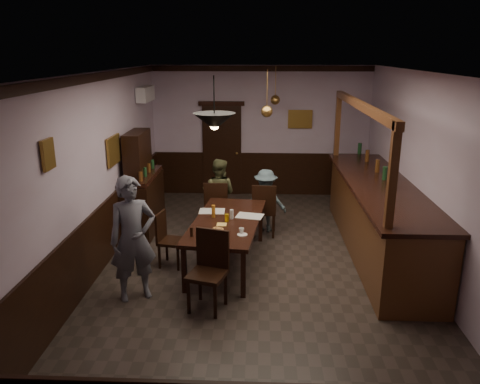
# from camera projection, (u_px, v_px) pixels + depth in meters

# --- Properties ---
(room) EXTENTS (5.01, 8.01, 3.01)m
(room) POSITION_uv_depth(u_px,v_px,m) (260.00, 176.00, 7.02)
(room) COLOR #2D2621
(room) RESTS_ON ground
(dining_table) EXTENTS (1.25, 2.30, 0.75)m
(dining_table) POSITION_uv_depth(u_px,v_px,m) (227.00, 224.00, 7.37)
(dining_table) COLOR black
(dining_table) RESTS_ON ground
(chair_far_left) EXTENTS (0.45, 0.45, 1.01)m
(chair_far_left) POSITION_uv_depth(u_px,v_px,m) (216.00, 205.00, 8.67)
(chair_far_left) COLOR black
(chair_far_left) RESTS_ON ground
(chair_far_right) EXTENTS (0.46, 0.46, 1.00)m
(chair_far_right) POSITION_uv_depth(u_px,v_px,m) (264.00, 208.00, 8.54)
(chair_far_right) COLOR black
(chair_far_right) RESTS_ON ground
(chair_near) EXTENTS (0.57, 0.57, 1.06)m
(chair_near) POSITION_uv_depth(u_px,v_px,m) (210.00, 266.00, 6.15)
(chair_near) COLOR black
(chair_near) RESTS_ON ground
(chair_side) EXTENTS (0.45, 0.45, 0.88)m
(chair_side) POSITION_uv_depth(u_px,v_px,m) (167.00, 237.00, 7.38)
(chair_side) COLOR black
(chair_side) RESTS_ON ground
(person_standing) EXTENTS (0.75, 0.66, 1.74)m
(person_standing) POSITION_uv_depth(u_px,v_px,m) (133.00, 239.00, 6.29)
(person_standing) COLOR slate
(person_standing) RESTS_ON ground
(person_seated_left) EXTENTS (0.78, 0.67, 1.37)m
(person_seated_left) POSITION_uv_depth(u_px,v_px,m) (219.00, 194.00, 8.90)
(person_seated_left) COLOR brown
(person_seated_left) RESTS_ON ground
(person_seated_right) EXTENTS (0.84, 0.58, 1.20)m
(person_seated_right) POSITION_uv_depth(u_px,v_px,m) (266.00, 200.00, 8.79)
(person_seated_right) COLOR slate
(person_seated_right) RESTS_ON ground
(newspaper_left) EXTENTS (0.43, 0.31, 0.01)m
(newspaper_left) POSITION_uv_depth(u_px,v_px,m) (212.00, 211.00, 7.73)
(newspaper_left) COLOR silver
(newspaper_left) RESTS_ON dining_table
(newspaper_right) EXTENTS (0.48, 0.38, 0.01)m
(newspaper_right) POSITION_uv_depth(u_px,v_px,m) (250.00, 216.00, 7.51)
(newspaper_right) COLOR silver
(newspaper_right) RESTS_ON dining_table
(napkin) EXTENTS (0.17, 0.17, 0.00)m
(napkin) POSITION_uv_depth(u_px,v_px,m) (222.00, 224.00, 7.15)
(napkin) COLOR #F7CA5B
(napkin) RESTS_ON dining_table
(saucer) EXTENTS (0.15, 0.15, 0.01)m
(saucer) POSITION_uv_depth(u_px,v_px,m) (242.00, 235.00, 6.74)
(saucer) COLOR white
(saucer) RESTS_ON dining_table
(coffee_cup) EXTENTS (0.09, 0.09, 0.07)m
(coffee_cup) POSITION_uv_depth(u_px,v_px,m) (242.00, 230.00, 6.78)
(coffee_cup) COLOR white
(coffee_cup) RESTS_ON saucer
(pastry_plate) EXTENTS (0.22, 0.22, 0.01)m
(pastry_plate) POSITION_uv_depth(u_px,v_px,m) (218.00, 232.00, 6.82)
(pastry_plate) COLOR white
(pastry_plate) RESTS_ON dining_table
(pastry_ring_a) EXTENTS (0.13, 0.13, 0.04)m
(pastry_ring_a) POSITION_uv_depth(u_px,v_px,m) (217.00, 229.00, 6.87)
(pastry_ring_a) COLOR #C68C47
(pastry_ring_a) RESTS_ON pastry_plate
(pastry_ring_b) EXTENTS (0.13, 0.13, 0.04)m
(pastry_ring_b) POSITION_uv_depth(u_px,v_px,m) (220.00, 230.00, 6.85)
(pastry_ring_b) COLOR #C68C47
(pastry_ring_b) RESTS_ON pastry_plate
(soda_can) EXTENTS (0.07, 0.07, 0.12)m
(soda_can) POSITION_uv_depth(u_px,v_px,m) (227.00, 218.00, 7.26)
(soda_can) COLOR gold
(soda_can) RESTS_ON dining_table
(beer_glass) EXTENTS (0.06, 0.06, 0.20)m
(beer_glass) POSITION_uv_depth(u_px,v_px,m) (213.00, 211.00, 7.44)
(beer_glass) COLOR #BF721E
(beer_glass) RESTS_ON dining_table
(water_glass) EXTENTS (0.06, 0.06, 0.15)m
(water_glass) POSITION_uv_depth(u_px,v_px,m) (232.00, 214.00, 7.38)
(water_glass) COLOR silver
(water_glass) RESTS_ON dining_table
(pepper_mill) EXTENTS (0.04, 0.04, 0.14)m
(pepper_mill) POSITION_uv_depth(u_px,v_px,m) (191.00, 232.00, 6.67)
(pepper_mill) COLOR black
(pepper_mill) RESTS_ON dining_table
(sideboard) EXTENTS (0.51, 1.44, 1.90)m
(sideboard) POSITION_uv_depth(u_px,v_px,m) (142.00, 192.00, 8.76)
(sideboard) COLOR black
(sideboard) RESTS_ON ground
(bar_counter) EXTENTS (1.05, 4.52, 2.53)m
(bar_counter) POSITION_uv_depth(u_px,v_px,m) (378.00, 216.00, 7.87)
(bar_counter) COLOR #4D2514
(bar_counter) RESTS_ON ground
(door_back) EXTENTS (0.90, 0.06, 2.10)m
(door_back) POSITION_uv_depth(u_px,v_px,m) (222.00, 151.00, 10.96)
(door_back) COLOR black
(door_back) RESTS_ON ground
(ac_unit) EXTENTS (0.20, 0.85, 0.30)m
(ac_unit) POSITION_uv_depth(u_px,v_px,m) (145.00, 94.00, 9.61)
(ac_unit) COLOR white
(ac_unit) RESTS_ON ground
(picture_left_small) EXTENTS (0.04, 0.28, 0.36)m
(picture_left_small) POSITION_uv_depth(u_px,v_px,m) (48.00, 154.00, 5.40)
(picture_left_small) COLOR olive
(picture_left_small) RESTS_ON ground
(picture_left_large) EXTENTS (0.04, 0.62, 0.48)m
(picture_left_large) POSITION_uv_depth(u_px,v_px,m) (114.00, 150.00, 7.83)
(picture_left_large) COLOR olive
(picture_left_large) RESTS_ON ground
(picture_back) EXTENTS (0.55, 0.04, 0.42)m
(picture_back) POSITION_uv_depth(u_px,v_px,m) (300.00, 119.00, 10.68)
(picture_back) COLOR olive
(picture_back) RESTS_ON ground
(pendant_iron) EXTENTS (0.56, 0.56, 0.70)m
(pendant_iron) POSITION_uv_depth(u_px,v_px,m) (214.00, 122.00, 6.11)
(pendant_iron) COLOR black
(pendant_iron) RESTS_ON ground
(pendant_brass_mid) EXTENTS (0.20, 0.20, 0.81)m
(pendant_brass_mid) POSITION_uv_depth(u_px,v_px,m) (267.00, 111.00, 8.03)
(pendant_brass_mid) COLOR #BF8C3F
(pendant_brass_mid) RESTS_ON ground
(pendant_brass_far) EXTENTS (0.20, 0.20, 0.81)m
(pendant_brass_far) POSITION_uv_depth(u_px,v_px,m) (275.00, 100.00, 9.90)
(pendant_brass_far) COLOR #BF8C3F
(pendant_brass_far) RESTS_ON ground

